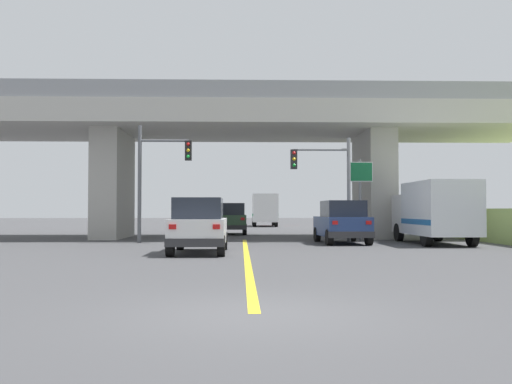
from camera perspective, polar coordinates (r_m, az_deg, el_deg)
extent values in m
plane|color=#424244|center=(33.05, -1.17, -4.53)|extent=(160.00, 160.00, 0.00)
cube|color=#B7B5AD|center=(33.39, -1.16, 6.86)|extent=(34.83, 8.64, 1.23)
cube|color=#A8A69F|center=(33.82, -13.91, 0.66)|extent=(1.48, 5.18, 5.99)
cube|color=#A8A69F|center=(33.92, 11.53, 0.63)|extent=(1.48, 5.18, 5.99)
cube|color=gray|center=(29.47, -1.11, 10.12)|extent=(34.83, 0.20, 0.90)
cube|color=gray|center=(37.67, -1.21, 7.51)|extent=(34.83, 0.20, 0.90)
cube|color=yellow|center=(19.79, -0.92, -6.37)|extent=(0.20, 21.74, 0.01)
cube|color=silver|center=(21.42, -5.63, -3.85)|extent=(1.93, 4.42, 0.90)
cube|color=#1E232D|center=(21.07, -5.69, -1.63)|extent=(1.70, 2.43, 0.76)
cube|color=#2D2D30|center=(19.28, -6.09, -5.00)|extent=(1.97, 0.20, 0.28)
cube|color=red|center=(19.26, -8.25, -3.42)|extent=(0.24, 0.06, 0.16)
cube|color=red|center=(19.14, -3.94, -3.44)|extent=(0.24, 0.06, 0.16)
cylinder|color=black|center=(23.16, -7.48, -4.80)|extent=(0.26, 0.72, 0.72)
cylinder|color=black|center=(23.05, -3.19, -4.83)|extent=(0.26, 0.72, 0.72)
cylinder|color=black|center=(19.87, -8.47, -5.30)|extent=(0.26, 0.72, 0.72)
cylinder|color=black|center=(19.74, -3.46, -5.34)|extent=(0.26, 0.72, 0.72)
cube|color=navy|center=(27.67, 8.44, -3.37)|extent=(2.15, 4.33, 0.90)
cube|color=#1E232D|center=(27.35, 8.57, -1.65)|extent=(1.84, 2.41, 0.76)
cube|color=#2D2D30|center=(25.66, 9.42, -4.18)|extent=(2.03, 0.28, 0.28)
cube|color=red|center=(25.41, 7.81, -3.02)|extent=(0.24, 0.07, 0.16)
cube|color=red|center=(25.75, 11.07, -2.99)|extent=(0.24, 0.07, 0.16)
cylinder|color=black|center=(29.07, 6.06, -4.19)|extent=(0.29, 0.73, 0.72)
cylinder|color=black|center=(29.43, 9.50, -4.14)|extent=(0.29, 0.73, 0.72)
cylinder|color=black|center=(25.97, 7.24, -4.47)|extent=(0.29, 0.73, 0.72)
cylinder|color=black|center=(26.36, 11.07, -4.41)|extent=(0.29, 0.73, 0.72)
cube|color=silver|center=(30.46, 15.72, -2.06)|extent=(2.20, 2.00, 1.90)
cube|color=silver|center=(27.39, 17.72, -1.54)|extent=(2.31, 4.47, 2.42)
cube|color=#195999|center=(27.40, 17.73, -2.81)|extent=(2.33, 4.38, 0.24)
cylinder|color=black|center=(30.20, 13.92, -3.88)|extent=(0.30, 0.90, 0.90)
cylinder|color=black|center=(30.80, 17.51, -3.81)|extent=(0.30, 0.90, 0.90)
cylinder|color=black|center=(26.04, 16.47, -4.21)|extent=(0.30, 0.90, 0.90)
cylinder|color=black|center=(26.72, 20.57, -4.10)|extent=(0.30, 0.90, 0.90)
cube|color=#2D4C33|center=(37.84, -2.38, -2.95)|extent=(1.83, 4.20, 0.90)
cube|color=#1E232D|center=(37.52, -2.38, -1.69)|extent=(1.61, 2.31, 0.76)
cube|color=#2D2D30|center=(35.80, -2.42, -3.52)|extent=(1.86, 0.20, 0.28)
cube|color=red|center=(35.74, -3.52, -2.67)|extent=(0.24, 0.06, 0.16)
cube|color=red|center=(35.71, -1.32, -2.67)|extent=(0.24, 0.06, 0.16)
cylinder|color=black|center=(39.43, -3.53, -3.56)|extent=(0.26, 0.72, 0.72)
cylinder|color=black|center=(39.40, -1.16, -3.56)|extent=(0.26, 0.72, 0.72)
cylinder|color=black|center=(36.33, -3.70, -3.71)|extent=(0.26, 0.72, 0.72)
cylinder|color=black|center=(36.30, -1.13, -3.71)|extent=(0.26, 0.72, 0.72)
cylinder|color=slate|center=(28.67, 9.15, 0.20)|extent=(0.18, 0.18, 5.13)
cylinder|color=slate|center=(28.59, 6.46, 4.18)|extent=(2.71, 0.12, 0.12)
cube|color=#232326|center=(28.39, 3.75, 3.24)|extent=(0.32, 0.26, 0.96)
sphere|color=red|center=(28.27, 3.78, 3.87)|extent=(0.16, 0.16, 0.16)
sphere|color=gold|center=(28.24, 3.78, 3.27)|extent=(0.16, 0.16, 0.16)
sphere|color=green|center=(28.22, 3.78, 2.66)|extent=(0.16, 0.16, 0.16)
cylinder|color=#56595E|center=(28.51, -11.42, 0.79)|extent=(0.18, 0.18, 5.69)
cylinder|color=#56595E|center=(28.51, -9.05, 5.02)|extent=(2.35, 0.12, 0.12)
cube|color=black|center=(28.32, -6.69, 4.08)|extent=(0.32, 0.26, 0.96)
sphere|color=red|center=(28.21, -6.72, 4.72)|extent=(0.16, 0.16, 0.16)
sphere|color=gold|center=(28.17, -6.72, 4.11)|extent=(0.16, 0.16, 0.16)
sphere|color=green|center=(28.15, -6.72, 3.50)|extent=(0.16, 0.16, 0.16)
cylinder|color=slate|center=(30.26, 10.24, -0.75)|extent=(0.14, 0.14, 4.23)
cube|color=#146638|center=(30.26, 10.25, 1.98)|extent=(1.22, 0.08, 0.94)
cube|color=white|center=(30.26, 10.25, 1.98)|extent=(1.30, 0.04, 1.02)
cube|color=red|center=(58.23, 0.74, -1.96)|extent=(2.20, 2.00, 1.90)
cube|color=white|center=(54.96, 0.88, -1.59)|extent=(2.31, 4.56, 2.63)
cube|color=#197F4C|center=(54.96, 0.88, -2.27)|extent=(2.33, 4.47, 0.24)
cylinder|color=black|center=(58.21, -0.24, -2.89)|extent=(0.30, 0.90, 0.90)
cylinder|color=black|center=(58.29, 1.73, -2.89)|extent=(0.30, 0.90, 0.90)
cylinder|color=black|center=(53.80, -0.13, -2.99)|extent=(0.30, 0.90, 0.90)
cylinder|color=black|center=(53.88, 2.00, -2.98)|extent=(0.30, 0.90, 0.90)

